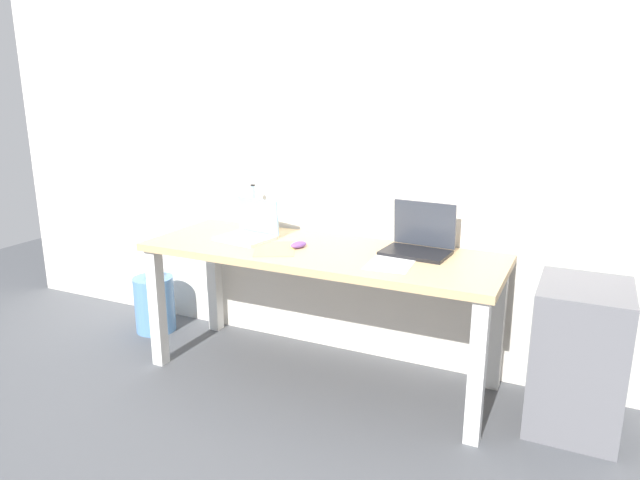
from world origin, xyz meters
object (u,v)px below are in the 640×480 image
at_px(computer_mouse, 299,245).
at_px(filing_cabinet, 578,357).
at_px(water_cooler_jug, 155,303).
at_px(desk, 320,266).
at_px(laptop_left, 249,231).
at_px(beer_bottle, 254,212).
at_px(laptop_right, 419,242).

bearing_deg(computer_mouse, filing_cabinet, 24.45).
xyz_separation_m(water_cooler_jug, filing_cabinet, (2.55, -0.01, 0.16)).
height_order(desk, laptop_left, laptop_left).
bearing_deg(water_cooler_jug, desk, -3.93).
height_order(desk, water_cooler_jug, desk).
xyz_separation_m(laptop_left, water_cooler_jug, (-0.79, 0.06, -0.59)).
distance_m(beer_bottle, water_cooler_jug, 0.97).
height_order(laptop_left, laptop_right, laptop_right).
relative_size(desk, water_cooler_jug, 4.61).
bearing_deg(laptop_right, desk, -161.86).
xyz_separation_m(laptop_left, filing_cabinet, (1.75, 0.05, -0.43)).
bearing_deg(computer_mouse, water_cooler_jug, -165.32).
bearing_deg(beer_bottle, laptop_left, -65.10).
xyz_separation_m(desk, laptop_left, (-0.46, 0.03, 0.14)).
xyz_separation_m(desk, computer_mouse, (-0.11, -0.03, 0.11)).
bearing_deg(beer_bottle, desk, -22.38).
height_order(laptop_left, computer_mouse, laptop_left).
distance_m(laptop_left, filing_cabinet, 1.81).
bearing_deg(desk, computer_mouse, -167.59).
distance_m(desk, laptop_left, 0.48).
distance_m(computer_mouse, water_cooler_jug, 1.27).
bearing_deg(computer_mouse, laptop_right, 37.35).
bearing_deg(beer_bottle, filing_cabinet, -4.61).
xyz_separation_m(computer_mouse, water_cooler_jug, (-1.13, 0.11, -0.56)).
height_order(computer_mouse, water_cooler_jug, computer_mouse).
height_order(desk, filing_cabinet, desk).
distance_m(water_cooler_jug, filing_cabinet, 2.55).
bearing_deg(laptop_left, beer_bottle, 114.90).
bearing_deg(filing_cabinet, water_cooler_jug, 179.82).
relative_size(desk, laptop_right, 5.45).
relative_size(laptop_left, water_cooler_jug, 0.77).
xyz_separation_m(beer_bottle, filing_cabinet, (1.85, -0.15, -0.49)).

